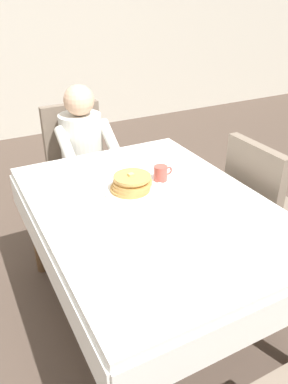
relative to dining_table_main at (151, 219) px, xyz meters
The scene contains 13 objects.
ground_plane 0.65m from the dining_table_main, ahead, with size 14.00×14.00×0.00m, color brown.
dining_table_main is the anchor object (origin of this frame).
chair_diner 1.18m from the dining_table_main, 89.76° to the left, with size 0.44×0.45×0.93m.
diner_person 1.01m from the dining_table_main, 89.72° to the left, with size 0.40×0.43×1.12m.
chair_right_side 0.78m from the dining_table_main, ahead, with size 0.45×0.44×0.93m.
plate_breakfast 0.18m from the dining_table_main, 104.28° to the left, with size 0.28×0.28×0.02m, color white.
breakfast_stack 0.21m from the dining_table_main, 103.69° to the left, with size 0.22×0.21×0.10m.
cup_coffee 0.30m from the dining_table_main, 50.23° to the left, with size 0.11×0.08×0.08m.
syrup_pitcher 0.46m from the dining_table_main, 132.84° to the left, with size 0.08×0.08×0.07m.
fork_left_of_plate 0.28m from the dining_table_main, 150.05° to the left, with size 0.18×0.01×0.01m, color silver.
knife_right_of_plate 0.22m from the dining_table_main, 41.03° to the left, with size 0.20×0.01×0.01m, color silver.
spoon_near_edge 0.20m from the dining_table_main, 109.91° to the right, with size 0.15×0.01×0.01m, color silver.
napkin_folded 0.38m from the dining_table_main, behind, with size 0.17×0.12×0.01m, color white.
Camera 1 is at (-0.80, -1.44, 1.71)m, focal length 35.68 mm.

